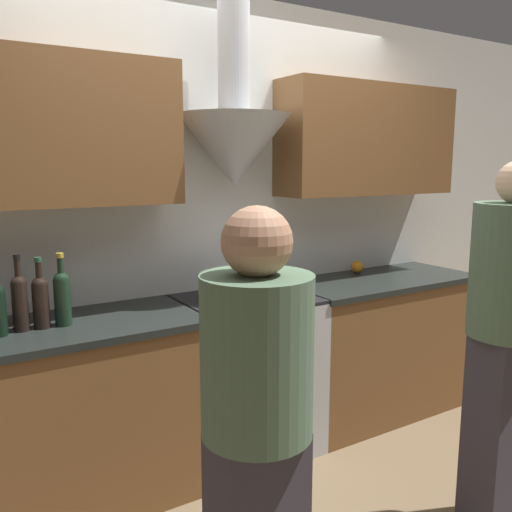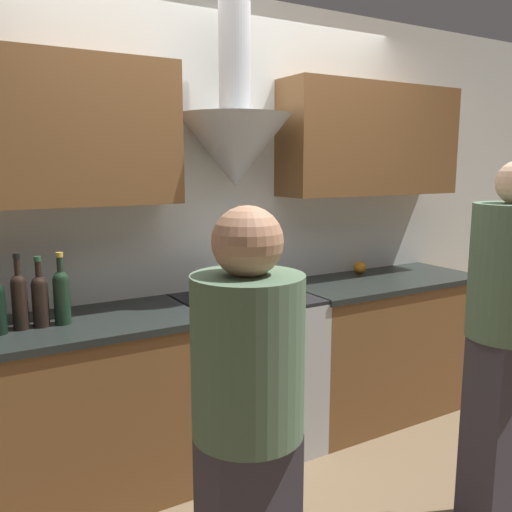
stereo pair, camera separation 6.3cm
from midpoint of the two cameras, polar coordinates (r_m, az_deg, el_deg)
name	(u,v)px [view 1 (the left image)]	position (r m, az deg, el deg)	size (l,w,h in m)	color
ground_plane	(279,475)	(3.13, 1.80, -22.07)	(12.00, 12.00, 0.00)	brown
wall_back	(226,194)	(3.19, -3.73, 6.56)	(8.40, 0.62, 2.60)	silver
counter_left	(77,414)	(2.86, -18.99, -15.49)	(1.21, 0.62, 0.91)	brown
counter_right	(376,344)	(3.76, 12.09, -9.04)	(1.32, 0.62, 0.91)	brown
stove_range	(247,374)	(3.18, -1.57, -12.29)	(0.73, 0.60, 0.91)	#B7BABC
wine_bottle_3	(20,300)	(2.64, -24.25, -4.22)	(0.07, 0.07, 0.35)	black
wine_bottle_4	(41,299)	(2.65, -22.38, -4.23)	(0.07, 0.07, 0.33)	black
wine_bottle_5	(62,295)	(2.66, -20.37, -3.91)	(0.08, 0.08, 0.34)	black
stock_pot	(221,287)	(2.94, -4.33, -3.27)	(0.24, 0.24, 0.16)	#B7BABC
mixing_bowl	(275,289)	(3.09, 1.39, -3.54)	(0.27, 0.27, 0.07)	#B7BABC
orange_fruit	(357,267)	(3.77, 10.11, -1.14)	(0.08, 0.08, 0.08)	orange
person_foreground_left	(257,425)	(1.78, -0.97, -17.39)	(0.35, 0.35, 1.53)	#38333D
person_foreground_right	(507,333)	(2.62, 24.30, -7.43)	(0.35, 0.35, 1.66)	#38333D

